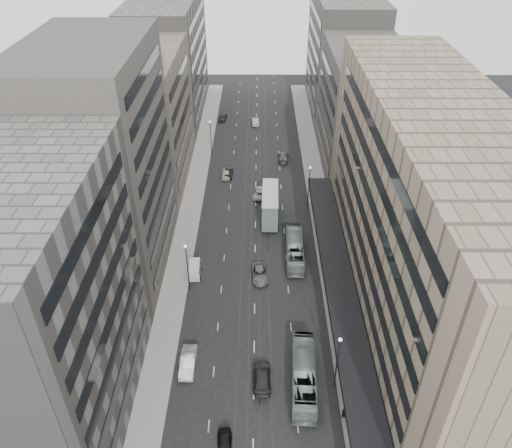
{
  "coord_description": "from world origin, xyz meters",
  "views": [
    {
      "loc": [
        0.47,
        -43.22,
        50.62
      ],
      "look_at": [
        0.14,
        20.77,
        5.81
      ],
      "focal_mm": 35.0,
      "sensor_mm": 36.0,
      "label": 1
    }
  ],
  "objects_px": {
    "bus_near": "(304,375)",
    "sedan_1": "(188,362)",
    "sedan_0": "(225,445)",
    "pedestrian": "(344,412)",
    "double_decker": "(270,205)",
    "sedan_2": "(260,274)",
    "panel_van": "(195,270)",
    "bus_far": "(295,249)"
  },
  "relations": [
    {
      "from": "sedan_1",
      "to": "double_decker",
      "type": "bearing_deg",
      "value": 72.09
    },
    {
      "from": "panel_van",
      "to": "sedan_0",
      "type": "relative_size",
      "value": 0.9
    },
    {
      "from": "bus_far",
      "to": "sedan_2",
      "type": "bearing_deg",
      "value": 42.93
    },
    {
      "from": "panel_van",
      "to": "sedan_2",
      "type": "height_order",
      "value": "panel_van"
    },
    {
      "from": "sedan_1",
      "to": "bus_near",
      "type": "bearing_deg",
      "value": -10.21
    },
    {
      "from": "bus_near",
      "to": "sedan_1",
      "type": "bearing_deg",
      "value": -7.23
    },
    {
      "from": "sedan_1",
      "to": "sedan_0",
      "type": "bearing_deg",
      "value": -64.53
    },
    {
      "from": "sedan_2",
      "to": "sedan_1",
      "type": "bearing_deg",
      "value": -122.3
    },
    {
      "from": "sedan_0",
      "to": "sedan_2",
      "type": "xyz_separation_m",
      "value": [
        3.78,
        28.03,
        0.04
      ]
    },
    {
      "from": "bus_far",
      "to": "double_decker",
      "type": "xyz_separation_m",
      "value": [
        -3.76,
        11.08,
        1.36
      ]
    },
    {
      "from": "bus_near",
      "to": "sedan_0",
      "type": "xyz_separation_m",
      "value": [
        -9.02,
        -8.39,
        -0.98
      ]
    },
    {
      "from": "bus_far",
      "to": "sedan_1",
      "type": "height_order",
      "value": "bus_far"
    },
    {
      "from": "double_decker",
      "to": "sedan_2",
      "type": "relative_size",
      "value": 1.91
    },
    {
      "from": "pedestrian",
      "to": "double_decker",
      "type": "bearing_deg",
      "value": -100.5
    },
    {
      "from": "bus_near",
      "to": "sedan_1",
      "type": "distance_m",
      "value": 14.47
    },
    {
      "from": "double_decker",
      "to": "bus_far",
      "type": "bearing_deg",
      "value": -69.71
    },
    {
      "from": "sedan_2",
      "to": "pedestrian",
      "type": "height_order",
      "value": "pedestrian"
    },
    {
      "from": "double_decker",
      "to": "sedan_1",
      "type": "xyz_separation_m",
      "value": [
        -10.8,
        -33.04,
        -2.07
      ]
    },
    {
      "from": "bus_near",
      "to": "sedan_2",
      "type": "distance_m",
      "value": 20.35
    },
    {
      "from": "bus_near",
      "to": "panel_van",
      "type": "distance_m",
      "value": 25.04
    },
    {
      "from": "bus_far",
      "to": "panel_van",
      "type": "bearing_deg",
      "value": 18.22
    },
    {
      "from": "bus_near",
      "to": "sedan_2",
      "type": "height_order",
      "value": "bus_near"
    },
    {
      "from": "bus_near",
      "to": "sedan_1",
      "type": "height_order",
      "value": "bus_near"
    },
    {
      "from": "bus_far",
      "to": "bus_near",
      "type": "bearing_deg",
      "value": 90.72
    },
    {
      "from": "bus_far",
      "to": "double_decker",
      "type": "bearing_deg",
      "value": -69.7
    },
    {
      "from": "bus_far",
      "to": "sedan_2",
      "type": "distance_m",
      "value": 7.5
    },
    {
      "from": "bus_far",
      "to": "double_decker",
      "type": "distance_m",
      "value": 11.78
    },
    {
      "from": "sedan_0",
      "to": "sedan_2",
      "type": "distance_m",
      "value": 28.29
    },
    {
      "from": "sedan_0",
      "to": "pedestrian",
      "type": "relative_size",
      "value": 2.12
    },
    {
      "from": "double_decker",
      "to": "pedestrian",
      "type": "xyz_separation_m",
      "value": [
        7.63,
        -40.25,
        -1.83
      ]
    },
    {
      "from": "panel_van",
      "to": "pedestrian",
      "type": "xyz_separation_m",
      "value": [
        19.4,
        -24.52,
        -0.13
      ]
    },
    {
      "from": "bus_near",
      "to": "double_decker",
      "type": "xyz_separation_m",
      "value": [
        -3.41,
        35.65,
        1.26
      ]
    },
    {
      "from": "pedestrian",
      "to": "sedan_1",
      "type": "bearing_deg",
      "value": -42.61
    },
    {
      "from": "double_decker",
      "to": "sedan_1",
      "type": "height_order",
      "value": "double_decker"
    },
    {
      "from": "panel_van",
      "to": "sedan_1",
      "type": "bearing_deg",
      "value": -89.73
    },
    {
      "from": "pedestrian",
      "to": "sedan_2",
      "type": "bearing_deg",
      "value": -89.93
    },
    {
      "from": "sedan_1",
      "to": "sedan_2",
      "type": "distance_m",
      "value": 19.25
    },
    {
      "from": "bus_far",
      "to": "sedan_0",
      "type": "xyz_separation_m",
      "value": [
        -9.37,
        -32.96,
        -0.88
      ]
    },
    {
      "from": "sedan_1",
      "to": "pedestrian",
      "type": "relative_size",
      "value": 2.74
    },
    {
      "from": "panel_van",
      "to": "sedan_2",
      "type": "xyz_separation_m",
      "value": [
        9.94,
        -0.27,
        -0.51
      ]
    },
    {
      "from": "bus_far",
      "to": "panel_van",
      "type": "distance_m",
      "value": 16.22
    },
    {
      "from": "double_decker",
      "to": "sedan_1",
      "type": "distance_m",
      "value": 34.82
    }
  ]
}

